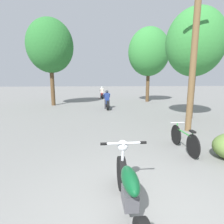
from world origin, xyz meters
TOP-DOWN VIEW (x-y plane):
  - utility_pole at (3.13, 4.54)m, footprint 1.10×0.24m
  - roadside_tree_right_near at (4.46, 6.84)m, footprint 2.96×2.66m
  - roadside_tree_right_far at (4.39, 14.53)m, footprint 3.85×3.46m
  - roadside_tree_left at (-4.12, 12.69)m, footprint 3.61×3.25m
  - motorcycle_foreground at (-0.17, 0.20)m, footprint 0.80×2.17m
  - motorcycle_rider_lead at (0.18, 10.52)m, footprint 0.50×2.04m
  - motorcycle_rider_far at (0.10, 18.16)m, footprint 0.50×1.95m
  - bicycle_parked at (1.91, 2.57)m, footprint 0.44×1.64m

SIDE VIEW (x-z plane):
  - bicycle_parked at x=1.91m, z-range -0.03..0.72m
  - motorcycle_foreground at x=-0.17m, z-range -0.06..0.93m
  - motorcycle_rider_far at x=0.10m, z-range -0.16..1.17m
  - motorcycle_rider_lead at x=0.18m, z-range -0.16..1.19m
  - utility_pole at x=3.13m, z-range 0.09..6.49m
  - roadside_tree_right_near at x=4.46m, z-range 1.09..6.73m
  - roadside_tree_right_far at x=4.39m, z-range 1.20..8.07m
  - roadside_tree_left at x=-4.12m, z-range 1.29..8.08m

